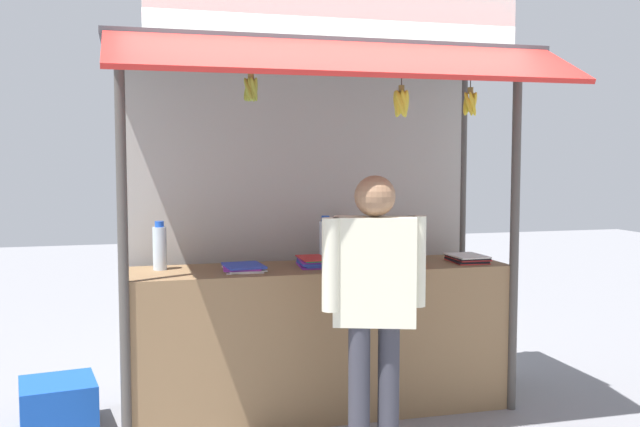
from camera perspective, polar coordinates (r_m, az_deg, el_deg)
The scene contains 15 objects.
ground_plane at distance 4.99m, azimuth -0.00°, elevation -15.34°, with size 20.00×20.00×0.00m, color gray.
stall_counter at distance 4.85m, azimuth -0.00°, elevation -9.91°, with size 2.50×0.62×0.97m, color olive.
stall_structure at distance 4.82m, azimuth -0.40°, elevation 4.04°, with size 2.70×1.51×2.74m.
water_bottle_rear_center at distance 4.97m, azimuth 0.44°, elevation -2.11°, with size 0.09×0.09×0.32m.
water_bottle_left at distance 5.05m, azimuth 2.87°, elevation -2.10°, with size 0.08×0.08×0.30m.
water_bottle_center at distance 4.70m, azimuth -12.62°, elevation -2.62°, with size 0.09×0.09×0.31m.
magazine_stack_front_left at distance 4.60m, azimuth -6.13°, elevation -4.29°, with size 0.27×0.32×0.04m.
magazine_stack_mid_left at distance 4.77m, azimuth 6.40°, elevation -3.88°, with size 0.27×0.28×0.05m.
magazine_stack_mid_right at distance 5.05m, azimuth 11.61°, elevation -3.51°, with size 0.25×0.31×0.05m.
magazine_stack_back_left at distance 4.74m, azimuth -0.57°, elevation -3.86°, with size 0.20×0.32×0.06m.
banana_bunch_inner_right at distance 4.63m, azimuth 11.83°, elevation 8.61°, with size 0.10×0.10×0.31m.
banana_bunch_leftmost at distance 4.20m, azimuth -5.51°, elevation 9.84°, with size 0.10×0.10×0.25m.
banana_bunch_inner_left at distance 4.44m, azimuth 6.46°, elevation 8.72°, with size 0.11×0.11×0.32m.
vendor_person at distance 4.01m, azimuth 4.35°, elevation -6.05°, with size 0.60×0.33×1.59m.
plastic_crate at distance 4.88m, azimuth -20.08°, elevation -14.14°, with size 0.44×0.44×0.31m, color #194CB2.
Camera 1 is at (-1.22, -4.53, 1.69)m, focal length 40.28 mm.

